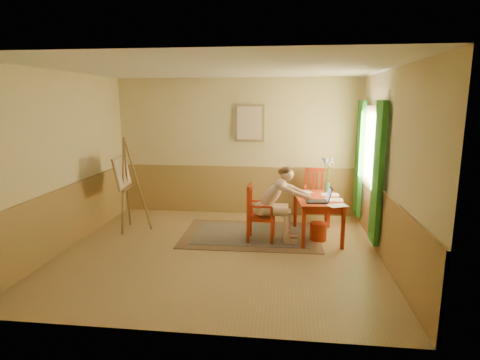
# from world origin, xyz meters

# --- Properties ---
(room) EXTENTS (5.04, 4.54, 2.84)m
(room) POSITION_xyz_m (0.00, 0.00, 1.40)
(room) COLOR #A38452
(room) RESTS_ON ground
(wainscot) EXTENTS (5.00, 4.50, 1.00)m
(wainscot) POSITION_xyz_m (0.00, 0.80, 0.50)
(wainscot) COLOR #A78145
(wainscot) RESTS_ON room
(window) EXTENTS (0.12, 2.01, 2.20)m
(window) POSITION_xyz_m (2.42, 1.10, 1.35)
(window) COLOR white
(window) RESTS_ON room
(wall_portrait) EXTENTS (0.60, 0.05, 0.76)m
(wall_portrait) POSITION_xyz_m (0.25, 2.20, 1.90)
(wall_portrait) COLOR #927950
(wall_portrait) RESTS_ON room
(rug) EXTENTS (2.43, 1.64, 0.02)m
(rug) POSITION_xyz_m (0.42, 0.83, 0.01)
(rug) COLOR #8C7251
(rug) RESTS_ON room
(table) EXTENTS (0.83, 1.27, 0.72)m
(table) POSITION_xyz_m (1.56, 0.84, 0.63)
(table) COLOR #B83314
(table) RESTS_ON room
(chair_left) EXTENTS (0.45, 0.43, 0.97)m
(chair_left) POSITION_xyz_m (0.56, 0.57, 0.48)
(chair_left) COLOR #B83314
(chair_left) RESTS_ON room
(chair_back) EXTENTS (0.50, 0.52, 1.04)m
(chair_back) POSITION_xyz_m (1.60, 1.78, 0.52)
(chair_back) COLOR #B83314
(chair_back) RESTS_ON room
(figure) EXTENTS (0.95, 0.41, 1.29)m
(figure) POSITION_xyz_m (0.85, 0.56, 0.71)
(figure) COLOR beige
(figure) RESTS_ON room
(laptop) EXTENTS (0.42, 0.27, 0.25)m
(laptop) POSITION_xyz_m (1.58, 0.53, 0.77)
(laptop) COLOR #1E2338
(laptop) RESTS_ON table
(papers) EXTENTS (0.86, 1.21, 0.00)m
(papers) POSITION_xyz_m (1.68, 0.82, 0.72)
(papers) COLOR white
(papers) RESTS_ON table
(vase) EXTENTS (0.21, 0.31, 0.63)m
(vase) POSITION_xyz_m (1.75, 1.33, 1.01)
(vase) COLOR #3F724C
(vase) RESTS_ON table
(wastebasket) EXTENTS (0.29, 0.29, 0.30)m
(wastebasket) POSITION_xyz_m (1.57, 0.71, 0.15)
(wastebasket) COLOR red
(wastebasket) RESTS_ON room
(easel) EXTENTS (0.61, 0.77, 1.72)m
(easel) POSITION_xyz_m (-1.90, 0.88, 1.02)
(easel) COLOR brown
(easel) RESTS_ON room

